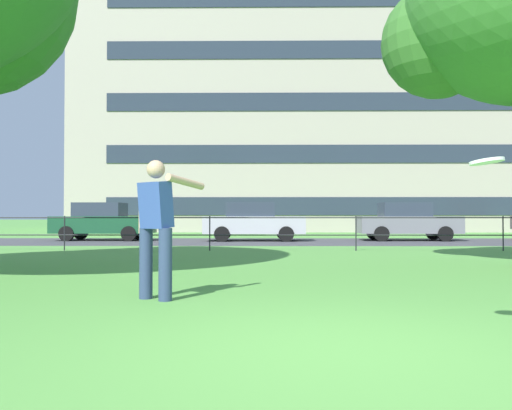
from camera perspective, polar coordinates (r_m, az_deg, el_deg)
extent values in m
plane|color=#569942|center=(4.25, 8.70, -14.71)|extent=(300.00, 300.00, 0.00)
cube|color=#424247|center=(21.55, 2.23, -3.78)|extent=(80.00, 6.34, 0.01)
cylinder|color=#232328|center=(16.91, -19.12, -2.77)|extent=(0.04, 0.04, 1.00)
cylinder|color=#232328|center=(15.98, -4.79, -2.92)|extent=(0.04, 0.04, 1.00)
cylinder|color=#232328|center=(16.13, 10.25, -2.89)|extent=(0.04, 0.04, 1.00)
cylinder|color=#232328|center=(17.33, 24.10, -2.69)|extent=(0.04, 0.04, 1.00)
cylinder|color=#232328|center=(15.92, 2.77, -3.11)|extent=(37.80, 0.03, 0.03)
cylinder|color=#232328|center=(15.91, 2.77, -1.31)|extent=(37.80, 0.03, 0.03)
sphere|color=#3A722D|center=(12.52, 18.25, 15.65)|extent=(2.33, 2.33, 2.33)
cylinder|color=navy|center=(6.86, -11.26, -5.89)|extent=(0.16, 0.16, 0.86)
cylinder|color=navy|center=(6.63, -9.32, -6.06)|extent=(0.16, 0.16, 0.86)
cube|color=#334C99|center=(6.72, -10.29, 0.02)|extent=(0.45, 0.43, 0.57)
sphere|color=tan|center=(6.74, -10.27, 3.64)|extent=(0.22, 0.22, 0.22)
cylinder|color=tan|center=(6.82, -7.27, 2.38)|extent=(0.42, 0.57, 0.17)
cylinder|color=tan|center=(6.88, -11.62, -0.29)|extent=(0.09, 0.09, 0.62)
cylinder|color=white|center=(4.83, 22.67, 4.17)|extent=(0.37, 0.37, 0.06)
cube|color=#194C2D|center=(23.50, -15.40, -1.97)|extent=(4.03, 1.77, 0.68)
cube|color=#2D3847|center=(23.54, -15.74, -0.46)|extent=(1.92, 1.55, 0.56)
cylinder|color=black|center=(23.96, -11.99, -2.78)|extent=(0.60, 0.21, 0.60)
cylinder|color=black|center=(22.39, -12.97, -2.90)|extent=(0.60, 0.21, 0.60)
cylinder|color=black|center=(24.66, -17.61, -2.71)|extent=(0.60, 0.21, 0.60)
cylinder|color=black|center=(23.14, -18.93, -2.81)|extent=(0.60, 0.21, 0.60)
cube|color=#B7BABF|center=(22.15, -0.21, -2.07)|extent=(4.04, 1.79, 0.68)
cube|color=#2D3847|center=(22.15, -0.60, -0.46)|extent=(1.93, 1.56, 0.56)
cylinder|color=black|center=(23.01, 2.87, -2.88)|extent=(0.60, 0.21, 0.60)
cylinder|color=black|center=(21.39, 3.13, -3.01)|extent=(0.60, 0.21, 0.60)
cylinder|color=black|center=(22.99, -3.32, -2.88)|extent=(0.60, 0.21, 0.60)
cylinder|color=black|center=(21.38, -3.53, -3.01)|extent=(0.60, 0.21, 0.60)
cube|color=slate|center=(23.30, 15.40, -1.98)|extent=(4.03, 1.76, 0.68)
cube|color=#2D3847|center=(23.27, 15.03, -0.46)|extent=(1.92, 1.55, 0.56)
cylinder|color=black|center=(24.41, 17.78, -2.72)|extent=(0.60, 0.21, 0.60)
cylinder|color=black|center=(22.87, 18.91, -2.83)|extent=(0.60, 0.21, 0.60)
cylinder|color=black|center=(23.84, 12.04, -2.79)|extent=(0.60, 0.21, 0.60)
cylinder|color=black|center=(22.26, 12.79, -2.91)|extent=(0.60, 0.21, 0.60)
cube|color=#ADA393|center=(41.27, 6.53, 8.58)|extent=(32.57, 13.82, 15.91)
cube|color=gray|center=(43.39, 6.50, 19.25)|extent=(32.81, 14.06, 0.40)
cube|color=#283342|center=(33.78, 7.75, -0.12)|extent=(27.36, 0.06, 1.10)
cube|color=#283342|center=(33.99, 7.73, 5.25)|extent=(27.36, 0.06, 1.10)
cube|color=#283342|center=(34.49, 7.72, 10.51)|extent=(27.36, 0.06, 1.10)
cube|color=#283342|center=(35.27, 7.70, 15.58)|extent=(27.36, 0.06, 1.10)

